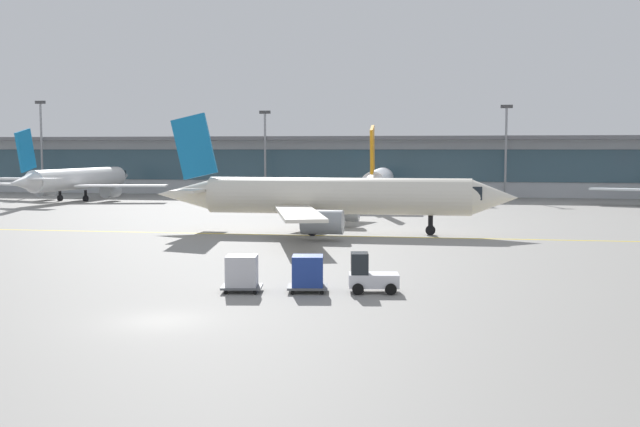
% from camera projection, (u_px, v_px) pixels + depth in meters
% --- Properties ---
extents(ground_plane, '(400.00, 400.00, 0.00)m').
position_uv_depth(ground_plane, '(161.00, 321.00, 33.41)').
color(ground_plane, gray).
extents(taxiway_centreline_stripe, '(110.00, 1.81, 0.01)m').
position_uv_depth(taxiway_centreline_stripe, '(334.00, 236.00, 66.15)').
color(taxiway_centreline_stripe, yellow).
rests_on(taxiway_centreline_stripe, ground_plane).
extents(terminal_concourse, '(166.44, 11.00, 9.60)m').
position_uv_depth(terminal_concourse, '(380.00, 165.00, 125.91)').
color(terminal_concourse, '#B2B7BC').
rests_on(terminal_concourse, ground_plane).
extents(gate_airplane_0, '(28.75, 30.98, 10.26)m').
position_uv_depth(gate_airplane_0, '(78.00, 180.00, 111.73)').
color(gate_airplane_0, white).
rests_on(gate_airplane_0, ground_plane).
extents(gate_airplane_1, '(29.23, 31.43, 10.42)m').
position_uv_depth(gate_airplane_1, '(378.00, 182.00, 103.27)').
color(gate_airplane_1, silver).
rests_on(gate_airplane_1, ground_plane).
extents(taxiing_regional_jet, '(32.62, 30.41, 10.83)m').
position_uv_depth(taxiing_regional_jet, '(333.00, 197.00, 67.91)').
color(taxiing_regional_jet, silver).
rests_on(taxiing_regional_jet, ground_plane).
extents(baggage_tug, '(2.79, 1.97, 2.10)m').
position_uv_depth(baggage_tug, '(369.00, 276.00, 39.94)').
color(baggage_tug, silver).
rests_on(baggage_tug, ground_plane).
extents(cargo_dolly_lead, '(2.33, 1.92, 1.94)m').
position_uv_depth(cargo_dolly_lead, '(308.00, 272.00, 39.98)').
color(cargo_dolly_lead, '#595B60').
rests_on(cargo_dolly_lead, ground_plane).
extents(cargo_dolly_trailing, '(2.33, 1.92, 1.94)m').
position_uv_depth(cargo_dolly_trailing, '(242.00, 272.00, 40.03)').
color(cargo_dolly_trailing, '#595B60').
rests_on(cargo_dolly_trailing, ground_plane).
extents(apron_light_mast_0, '(1.80, 0.36, 15.63)m').
position_uv_depth(apron_light_mast_0, '(41.00, 143.00, 128.36)').
color(apron_light_mast_0, gray).
rests_on(apron_light_mast_0, ground_plane).
extents(apron_light_mast_1, '(1.80, 0.36, 13.67)m').
position_uv_depth(apron_light_mast_1, '(265.00, 149.00, 122.06)').
color(apron_light_mast_1, gray).
rests_on(apron_light_mast_1, ground_plane).
extents(apron_light_mast_2, '(1.80, 0.36, 14.20)m').
position_uv_depth(apron_light_mast_2, '(506.00, 147.00, 115.22)').
color(apron_light_mast_2, gray).
rests_on(apron_light_mast_2, ground_plane).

